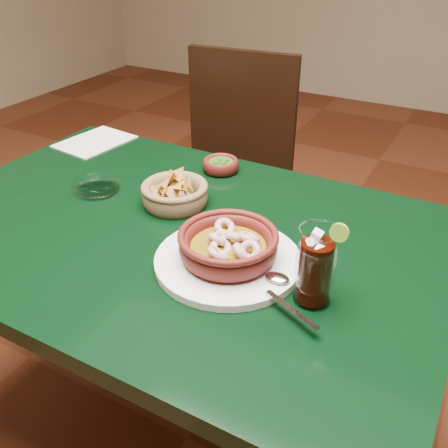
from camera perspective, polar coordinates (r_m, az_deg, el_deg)
The scene contains 9 objects.
ground at distance 1.64m, azimuth -4.29°, elevation -23.18°, with size 7.00×7.00×0.00m, color #471C0C.
dining_table at distance 1.17m, azimuth -5.53°, elevation -4.44°, with size 1.20×0.80×0.75m.
dining_chair at distance 1.87m, azimuth 0.50°, elevation 5.67°, with size 0.48×0.48×0.95m.
shrimp_plate at distance 0.98m, azimuth 0.52°, elevation -2.96°, with size 0.38×0.29×0.08m.
chip_basket at distance 1.19m, azimuth -5.65°, elevation 3.45°, with size 0.19×0.19×0.12m.
guacamole_ramekin at distance 1.36m, azimuth -0.37°, elevation 6.77°, with size 0.12×0.12×0.04m.
cola_drink at distance 0.88m, azimuth 10.40°, elevation -4.83°, with size 0.15×0.15×0.17m.
glass_ashtray at distance 1.30m, azimuth -14.40°, elevation 4.27°, with size 0.13×0.13×0.03m.
paper_menu at distance 1.61m, azimuth -14.54°, elevation 9.10°, with size 0.19×0.23×0.00m.
Camera 1 is at (0.56, -0.77, 1.34)m, focal length 40.00 mm.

